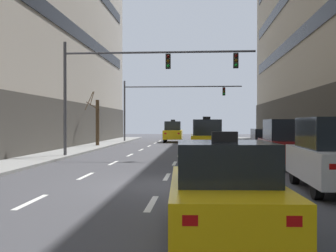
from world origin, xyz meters
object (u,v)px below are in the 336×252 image
(car_parked_2, at_px, (285,143))
(car_parked_3, at_px, (267,144))
(car_parked_1, at_px, (333,154))
(street_tree_2, at_px, (97,121))
(taxi_driving_2, at_px, (224,189))
(taxi_driving_0, at_px, (173,132))
(traffic_signal_0, at_px, (131,74))
(taxi_driving_1, at_px, (207,138))
(traffic_signal_1, at_px, (163,98))
(pedestrian_0, at_px, (325,143))

(car_parked_2, relative_size, car_parked_3, 1.01)
(car_parked_1, bearing_deg, car_parked_3, 90.00)
(street_tree_2, bearing_deg, taxi_driving_2, -71.24)
(car_parked_2, height_order, street_tree_2, street_tree_2)
(taxi_driving_0, bearing_deg, car_parked_2, -74.63)
(traffic_signal_0, bearing_deg, taxi_driving_1, 22.90)
(traffic_signal_0, bearing_deg, car_parked_1, -54.51)
(traffic_signal_1, height_order, pedestrian_0, traffic_signal_1)
(car_parked_1, height_order, street_tree_2, street_tree_2)
(traffic_signal_0, distance_m, pedestrian_0, 11.05)
(taxi_driving_1, distance_m, car_parked_1, 13.12)
(pedestrian_0, bearing_deg, car_parked_2, 179.08)
(taxi_driving_0, bearing_deg, taxi_driving_1, -79.90)
(taxi_driving_2, relative_size, traffic_signal_1, 0.37)
(taxi_driving_1, xyz_separation_m, traffic_signal_1, (-4.18, 17.34, 3.47))
(traffic_signal_0, bearing_deg, pedestrian_0, -24.81)
(taxi_driving_0, distance_m, car_parked_2, 24.53)
(taxi_driving_2, distance_m, traffic_signal_1, 35.31)
(taxi_driving_2, relative_size, street_tree_2, 0.99)
(street_tree_2, bearing_deg, traffic_signal_1, 62.19)
(taxi_driving_0, distance_m, traffic_signal_0, 19.70)
(taxi_driving_0, height_order, traffic_signal_0, traffic_signal_0)
(taxi_driving_0, distance_m, taxi_driving_1, 17.75)
(traffic_signal_0, relative_size, street_tree_2, 2.42)
(taxi_driving_0, bearing_deg, street_tree_2, -122.52)
(car_parked_2, bearing_deg, traffic_signal_1, 107.86)
(taxi_driving_1, bearing_deg, car_parked_2, -61.22)
(car_parked_1, bearing_deg, pedestrian_0, 75.00)
(car_parked_2, bearing_deg, car_parked_1, -90.00)
(traffic_signal_1, relative_size, pedestrian_0, 7.40)
(car_parked_1, height_order, pedestrian_0, car_parked_1)
(car_parked_2, xyz_separation_m, traffic_signal_1, (-7.58, 23.52, 3.49))
(car_parked_1, distance_m, traffic_signal_0, 13.82)
(street_tree_2, distance_m, pedestrian_0, 20.28)
(taxi_driving_0, height_order, street_tree_2, street_tree_2)
(taxi_driving_0, relative_size, traffic_signal_1, 0.37)
(car_parked_1, relative_size, street_tree_2, 0.99)
(taxi_driving_2, bearing_deg, street_tree_2, 108.76)
(traffic_signal_0, relative_size, pedestrian_0, 6.61)
(car_parked_1, bearing_deg, car_parked_2, 90.00)
(car_parked_3, distance_m, traffic_signal_1, 20.44)
(car_parked_1, xyz_separation_m, street_tree_2, (-12.29, 21.08, 1.08))
(taxi_driving_1, height_order, pedestrian_0, taxi_driving_1)
(taxi_driving_1, relative_size, car_parked_1, 1.01)
(taxi_driving_1, xyz_separation_m, car_parked_3, (3.39, -1.27, -0.28))
(taxi_driving_0, bearing_deg, taxi_driving_2, -85.06)
(street_tree_2, bearing_deg, taxi_driving_1, -43.39)
(street_tree_2, bearing_deg, traffic_signal_0, -66.00)
(car_parked_2, bearing_deg, street_tree_2, 130.11)
(car_parked_1, distance_m, street_tree_2, 24.42)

